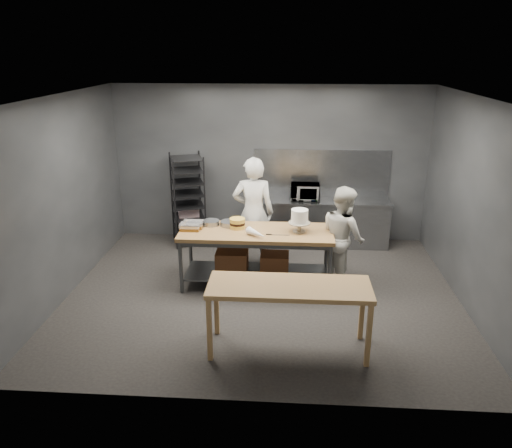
{
  "coord_description": "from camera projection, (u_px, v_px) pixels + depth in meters",
  "views": [
    {
      "loc": [
        0.38,
        -6.95,
        3.64
      ],
      "look_at": [
        -0.12,
        0.3,
        1.05
      ],
      "focal_mm": 35.0,
      "sensor_mm": 36.0,
      "label": 1
    }
  ],
  "objects": [
    {
      "name": "near_counter",
      "position": [
        289.0,
        291.0,
        6.1
      ],
      "size": [
        2.0,
        0.7,
        0.9
      ],
      "color": "#9C7140",
      "rests_on": "ground"
    },
    {
      "name": "pastry_clamshells",
      "position": [
        192.0,
        225.0,
        7.87
      ],
      "size": [
        0.34,
        0.32,
        0.11
      ],
      "color": "#93601D",
      "rests_on": "work_table"
    },
    {
      "name": "cake_pans",
      "position": [
        212.0,
        224.0,
        8.02
      ],
      "size": [
        0.83,
        0.37,
        0.07
      ],
      "color": "gray",
      "rests_on": "work_table"
    },
    {
      "name": "ground",
      "position": [
        262.0,
        294.0,
        7.78
      ],
      "size": [
        6.0,
        6.0,
        0.0
      ],
      "primitive_type": "plane",
      "color": "black",
      "rests_on": "ground"
    },
    {
      "name": "back_wall",
      "position": [
        270.0,
        164.0,
        9.62
      ],
      "size": [
        6.0,
        0.04,
        3.0
      ],
      "primitive_type": "cube",
      "color": "#4C4F54",
      "rests_on": "ground"
    },
    {
      "name": "work_table",
      "position": [
        254.0,
        251.0,
        7.94
      ],
      "size": [
        2.4,
        0.9,
        0.92
      ],
      "color": "brown",
      "rests_on": "ground"
    },
    {
      "name": "chef_behind",
      "position": [
        253.0,
        213.0,
        8.49
      ],
      "size": [
        0.72,
        0.48,
        1.94
      ],
      "primitive_type": "imported",
      "rotation": [
        0.0,
        0.0,
        3.17
      ],
      "color": "white",
      "rests_on": "ground"
    },
    {
      "name": "piping_bag",
      "position": [
        257.0,
        234.0,
        7.52
      ],
      "size": [
        0.35,
        0.35,
        0.12
      ],
      "primitive_type": "cone",
      "rotation": [
        1.57,
        0.0,
        0.78
      ],
      "color": "white",
      "rests_on": "work_table"
    },
    {
      "name": "speed_rack",
      "position": [
        188.0,
        201.0,
        9.56
      ],
      "size": [
        0.77,
        0.81,
        1.75
      ],
      "color": "black",
      "rests_on": "ground"
    },
    {
      "name": "layer_cake",
      "position": [
        237.0,
        223.0,
        7.9
      ],
      "size": [
        0.25,
        0.25,
        0.16
      ],
      "color": "#E7B349",
      "rests_on": "work_table"
    },
    {
      "name": "splashback_panel",
      "position": [
        322.0,
        173.0,
        9.59
      ],
      "size": [
        2.6,
        0.02,
        0.9
      ],
      "primitive_type": "cube",
      "color": "slate",
      "rests_on": "back_counter"
    },
    {
      "name": "frosted_cake_stand",
      "position": [
        300.0,
        218.0,
        7.69
      ],
      "size": [
        0.34,
        0.34,
        0.36
      ],
      "color": "tan",
      "rests_on": "work_table"
    },
    {
      "name": "back_counter",
      "position": [
        320.0,
        222.0,
        9.61
      ],
      "size": [
        2.6,
        0.6,
        0.9
      ],
      "color": "slate",
      "rests_on": "ground"
    },
    {
      "name": "chef_right",
      "position": [
        343.0,
        237.0,
        7.86
      ],
      "size": [
        0.89,
        0.98,
        1.63
      ],
      "primitive_type": "imported",
      "rotation": [
        0.0,
        0.0,
        2.0
      ],
      "color": "silver",
      "rests_on": "ground"
    },
    {
      "name": "microwave",
      "position": [
        305.0,
        192.0,
        9.43
      ],
      "size": [
        0.54,
        0.37,
        0.3
      ],
      "primitive_type": "imported",
      "color": "black",
      "rests_on": "back_counter"
    },
    {
      "name": "offset_spatula",
      "position": [
        275.0,
        235.0,
        7.63
      ],
      "size": [
        0.36,
        0.02,
        0.02
      ],
      "color": "slate",
      "rests_on": "work_table"
    }
  ]
}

